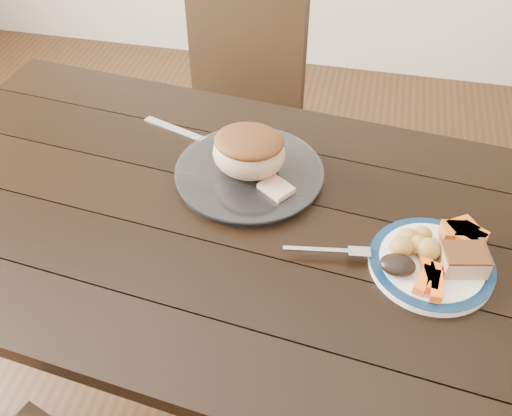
% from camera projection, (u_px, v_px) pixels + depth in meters
% --- Properties ---
extents(ground, '(4.00, 4.00, 0.00)m').
position_uv_depth(ground, '(232.00, 384.00, 1.78)').
color(ground, '#472B16').
rests_on(ground, ground).
extents(dining_table, '(1.69, 1.07, 0.75)m').
position_uv_depth(dining_table, '(224.00, 241.00, 1.33)').
color(dining_table, black).
rests_on(dining_table, ground).
extents(chair_far, '(0.49, 0.50, 0.93)m').
position_uv_depth(chair_far, '(234.00, 107.00, 1.97)').
color(chair_far, black).
rests_on(chair_far, ground).
extents(dinner_plate, '(0.25, 0.25, 0.02)m').
position_uv_depth(dinner_plate, '(431.00, 264.00, 1.15)').
color(dinner_plate, white).
rests_on(dinner_plate, dining_table).
extents(plate_rim, '(0.25, 0.25, 0.02)m').
position_uv_depth(plate_rim, '(432.00, 262.00, 1.14)').
color(plate_rim, '#0D2442').
rests_on(plate_rim, dinner_plate).
extents(serving_platter, '(0.34, 0.34, 0.02)m').
position_uv_depth(serving_platter, '(249.00, 174.00, 1.35)').
color(serving_platter, white).
rests_on(serving_platter, dining_table).
extents(pork_slice, '(0.10, 0.08, 0.04)m').
position_uv_depth(pork_slice, '(463.00, 260.00, 1.11)').
color(pork_slice, tan).
rests_on(pork_slice, dinner_plate).
extents(roasted_potatoes, '(0.10, 0.09, 0.04)m').
position_uv_depth(roasted_potatoes, '(416.00, 244.00, 1.14)').
color(roasted_potatoes, gold).
rests_on(roasted_potatoes, dinner_plate).
extents(carrot_batons, '(0.06, 0.11, 0.02)m').
position_uv_depth(carrot_batons, '(430.00, 279.00, 1.09)').
color(carrot_batons, orange).
rests_on(carrot_batons, dinner_plate).
extents(pumpkin_wedges, '(0.10, 0.09, 0.04)m').
position_uv_depth(pumpkin_wedges, '(464.00, 236.00, 1.16)').
color(pumpkin_wedges, orange).
rests_on(pumpkin_wedges, dinner_plate).
extents(dark_mushroom, '(0.07, 0.05, 0.03)m').
position_uv_depth(dark_mushroom, '(398.00, 265.00, 1.11)').
color(dark_mushroom, black).
rests_on(dark_mushroom, dinner_plate).
extents(fork, '(0.18, 0.04, 0.00)m').
position_uv_depth(fork, '(333.00, 251.00, 1.16)').
color(fork, silver).
rests_on(fork, dinner_plate).
extents(roast_joint, '(0.17, 0.15, 0.11)m').
position_uv_depth(roast_joint, '(249.00, 153.00, 1.30)').
color(roast_joint, tan).
rests_on(roast_joint, serving_platter).
extents(cut_slice, '(0.09, 0.09, 0.02)m').
position_uv_depth(cut_slice, '(276.00, 189.00, 1.28)').
color(cut_slice, tan).
rests_on(cut_slice, serving_platter).
extents(carving_knife, '(0.31, 0.12, 0.01)m').
position_uv_depth(carving_knife, '(215.00, 143.00, 1.44)').
color(carving_knife, silver).
rests_on(carving_knife, dining_table).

